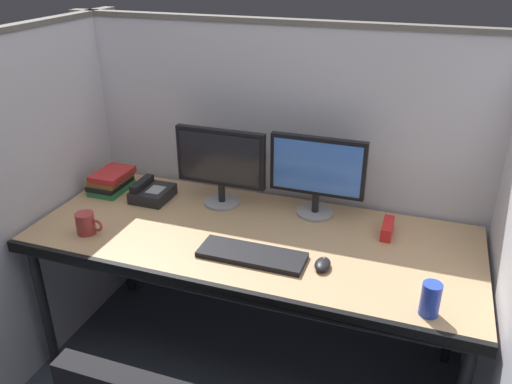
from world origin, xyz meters
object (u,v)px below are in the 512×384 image
keyboard_main (252,255)px  desk_phone (152,192)px  soda_can (430,299)px  computer_mouse (323,264)px  desk (251,246)px  coffee_mug (86,223)px  red_stapler (387,229)px  monitor_right (317,171)px  monitor_left (220,162)px  book_stack (111,181)px

keyboard_main → desk_phone: desk_phone is taller
soda_can → computer_mouse: bearing=159.5°
soda_can → desk: bearing=158.9°
desk_phone → coffee_mug: size_ratio=1.51×
keyboard_main → desk_phone: bearing=152.6°
soda_can → red_stapler: size_ratio=0.81×
soda_can → monitor_right: bearing=132.8°
computer_mouse → soda_can: soda_can is taller
soda_can → monitor_left: bearing=151.7°
desk → red_stapler: (0.55, 0.21, 0.08)m
desk → soda_can: size_ratio=15.57×
soda_can → coffee_mug: size_ratio=0.97×
monitor_right → desk_phone: monitor_right is taller
desk_phone → book_stack: book_stack is taller
monitor_left → monitor_right: same height
keyboard_main → red_stapler: red_stapler is taller
monitor_right → red_stapler: bearing=-13.0°
desk_phone → coffee_mug: 0.40m
keyboard_main → computer_mouse: size_ratio=4.48×
computer_mouse → coffee_mug: size_ratio=0.76×
monitor_left → red_stapler: (0.78, -0.03, -0.19)m
monitor_left → coffee_mug: 0.65m
monitor_left → computer_mouse: bearing=-33.1°
soda_can → book_stack: size_ratio=0.55×
monitor_left → desk: bearing=-45.3°
monitor_left → keyboard_main: bearing=-53.2°
keyboard_main → desk_phone: size_ratio=2.26×
monitor_left → computer_mouse: monitor_left is taller
monitor_left → book_stack: (-0.58, -0.04, -0.17)m
keyboard_main → book_stack: size_ratio=1.92×
keyboard_main → computer_mouse: bearing=3.7°
monitor_right → red_stapler: (0.34, -0.08, -0.19)m
desk → red_stapler: 0.59m
monitor_right → computer_mouse: size_ratio=4.48×
monitor_right → book_stack: monitor_right is taller
computer_mouse → book_stack: 1.21m
monitor_right → computer_mouse: 0.48m
desk → book_stack: book_stack is taller
monitor_left → monitor_right: bearing=5.8°
monitor_left → keyboard_main: size_ratio=1.00×
computer_mouse → desk_phone: bearing=161.3°
monitor_left → desk_phone: bearing=-169.6°
monitor_left → book_stack: size_ratio=1.92×
desk → coffee_mug: 0.71m
coffee_mug → book_stack: size_ratio=0.56×
soda_can → book_stack: bearing=162.8°
red_stapler → coffee_mug: size_ratio=1.19×
computer_mouse → red_stapler: red_stapler is taller
red_stapler → coffee_mug: bearing=-161.1°
monitor_right → keyboard_main: size_ratio=1.00×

